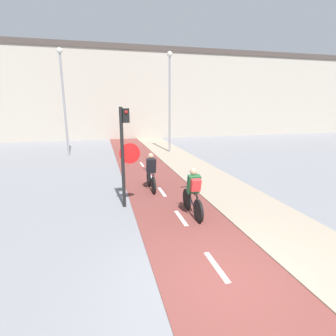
{
  "coord_description": "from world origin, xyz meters",
  "views": [
    {
      "loc": [
        -2.2,
        -3.95,
        3.33
      ],
      "look_at": [
        0.0,
        4.56,
        1.2
      ],
      "focal_mm": 28.0,
      "sensor_mm": 36.0,
      "label": 1
    }
  ],
  "objects_px": {
    "street_lamp_far": "(63,92)",
    "street_lamp_sidewalk": "(170,92)",
    "cyclist_near": "(193,194)",
    "cyclist_far": "(151,174)",
    "traffic_light_pole": "(125,147)"
  },
  "relations": [
    {
      "from": "traffic_light_pole",
      "to": "street_lamp_far",
      "type": "xyz_separation_m",
      "value": [
        -2.87,
        10.17,
        2.12
      ]
    },
    {
      "from": "street_lamp_far",
      "to": "street_lamp_sidewalk",
      "type": "bearing_deg",
      "value": -4.39
    },
    {
      "from": "cyclist_near",
      "to": "cyclist_far",
      "type": "relative_size",
      "value": 1.03
    },
    {
      "from": "street_lamp_far",
      "to": "cyclist_far",
      "type": "height_order",
      "value": "street_lamp_far"
    },
    {
      "from": "street_lamp_far",
      "to": "street_lamp_sidewalk",
      "type": "xyz_separation_m",
      "value": [
        6.91,
        -0.53,
        0.01
      ]
    },
    {
      "from": "traffic_light_pole",
      "to": "street_lamp_sidewalk",
      "type": "relative_size",
      "value": 0.48
    },
    {
      "from": "street_lamp_far",
      "to": "cyclist_far",
      "type": "xyz_separation_m",
      "value": [
        3.99,
        -8.65,
        -3.46
      ]
    },
    {
      "from": "cyclist_near",
      "to": "cyclist_far",
      "type": "height_order",
      "value": "cyclist_near"
    },
    {
      "from": "street_lamp_sidewalk",
      "to": "cyclist_far",
      "type": "relative_size",
      "value": 4.05
    },
    {
      "from": "cyclist_near",
      "to": "cyclist_far",
      "type": "distance_m",
      "value": 2.89
    },
    {
      "from": "street_lamp_sidewalk",
      "to": "cyclist_near",
      "type": "height_order",
      "value": "street_lamp_sidewalk"
    },
    {
      "from": "traffic_light_pole",
      "to": "street_lamp_sidewalk",
      "type": "xyz_separation_m",
      "value": [
        4.04,
        9.64,
        2.12
      ]
    },
    {
      "from": "street_lamp_far",
      "to": "cyclist_near",
      "type": "relative_size",
      "value": 3.94
    },
    {
      "from": "street_lamp_far",
      "to": "street_lamp_sidewalk",
      "type": "distance_m",
      "value": 6.93
    },
    {
      "from": "cyclist_far",
      "to": "traffic_light_pole",
      "type": "bearing_deg",
      "value": -126.54
    }
  ]
}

